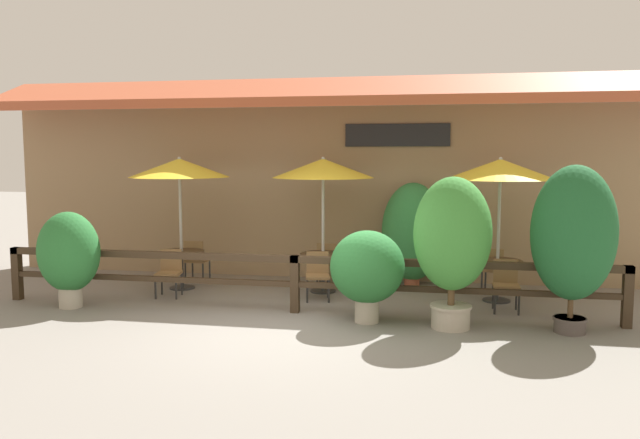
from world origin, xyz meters
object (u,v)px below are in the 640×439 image
chair_far_wallside (494,268)px  patio_umbrella_middle (323,169)px  dining_table_far (497,269)px  potted_plant_tall_tropical (573,235)px  chair_middle_streetside (318,273)px  chair_middle_wallside (328,261)px  chair_near_wallside (196,258)px  potted_plant_broad_leaf (413,232)px  potted_plant_corner_fern (69,254)px  dining_table_near (182,259)px  patio_umbrella_near (179,168)px  potted_plant_entrance_palm (452,239)px  dining_table_middle (323,261)px  potted_plant_small_flowering (367,269)px  chair_near_streetside (169,270)px  chair_far_streetside (506,283)px  patio_umbrella_far (500,170)px

chair_far_wallside → patio_umbrella_middle: bearing=23.5°
dining_table_far → potted_plant_tall_tropical: 2.22m
chair_middle_streetside → dining_table_far: (3.17, 0.45, 0.11)m
patio_umbrella_middle → chair_middle_wallside: size_ratio=2.99×
chair_near_wallside → potted_plant_broad_leaf: bearing=-174.3°
patio_umbrella_middle → potted_plant_corner_fern: bearing=-153.9°
dining_table_near → patio_umbrella_near: bearing=180.0°
chair_near_wallside → dining_table_near: bearing=87.4°
dining_table_near → chair_middle_streetside: size_ratio=1.03×
dining_table_near → chair_far_wallside: 5.99m
patio_umbrella_near → potted_plant_entrance_palm: (5.10, -1.90, -0.99)m
patio_umbrella_middle → dining_table_middle: (0.00, -0.00, -1.76)m
chair_middle_streetside → potted_plant_tall_tropical: 4.38m
chair_middle_wallside → patio_umbrella_near: bearing=15.4°
patio_umbrella_near → chair_middle_wallside: bearing=17.1°
patio_umbrella_near → dining_table_middle: 3.28m
potted_plant_tall_tropical → potted_plant_small_flowering: (-3.00, 0.04, -0.60)m
chair_middle_streetside → potted_plant_corner_fern: bearing=-173.8°
patio_umbrella_near → potted_plant_corner_fern: 2.61m
potted_plant_tall_tropical → potted_plant_broad_leaf: 3.80m
dining_table_far → chair_near_streetside: bearing=-173.4°
chair_near_streetside → potted_plant_small_flowering: 3.96m
chair_middle_wallside → chair_far_streetside: 3.62m
patio_umbrella_near → patio_umbrella_far: (5.95, 0.01, 0.00)m
chair_middle_wallside → potted_plant_small_flowering: 2.88m
chair_middle_wallside → potted_plant_broad_leaf: (1.67, 0.24, 0.59)m
chair_far_streetside → dining_table_far: bearing=96.9°
chair_far_wallside → potted_plant_tall_tropical: bearing=123.3°
chair_middle_wallside → dining_table_far: 3.32m
patio_umbrella_far → potted_plant_tall_tropical: patio_umbrella_far is taller
dining_table_near → potted_plant_corner_fern: potted_plant_corner_fern is taller
chair_middle_streetside → potted_plant_entrance_palm: bearing=-44.3°
dining_table_far → potted_plant_small_flowering: potted_plant_small_flowering is taller
potted_plant_tall_tropical → potted_plant_entrance_palm: (-1.72, -0.06, -0.09)m
patio_umbrella_near → potted_plant_broad_leaf: bearing=13.8°
chair_near_wallside → chair_far_streetside: same height
patio_umbrella_middle → chair_middle_wallside: patio_umbrella_middle is taller
patio_umbrella_near → patio_umbrella_middle: bearing=4.2°
chair_far_wallside → potted_plant_broad_leaf: size_ratio=0.42×
chair_far_wallside → potted_plant_entrance_palm: 2.88m
chair_far_streetside → potted_plant_tall_tropical: 1.70m
chair_near_streetside → dining_table_middle: 2.86m
patio_umbrella_middle → patio_umbrella_far: same height
dining_table_far → potted_plant_entrance_palm: bearing=-114.0°
chair_near_streetside → chair_far_streetside: 5.98m
dining_table_middle → patio_umbrella_far: (3.19, -0.19, 1.76)m
patio_umbrella_near → potted_plant_small_flowering: bearing=-25.2°
chair_near_streetside → patio_umbrella_middle: 3.41m
chair_near_streetside → dining_table_middle: size_ratio=0.97×
patio_umbrella_far → potted_plant_tall_tropical: bearing=-64.9°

